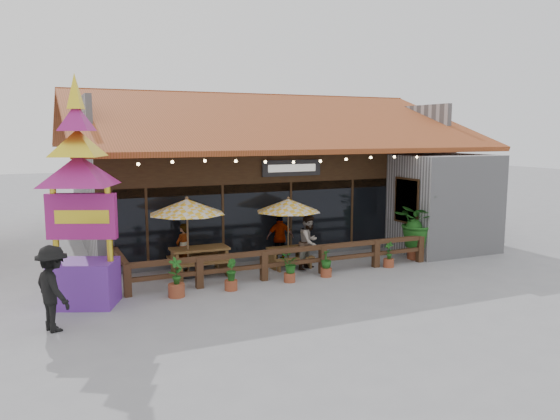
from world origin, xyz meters
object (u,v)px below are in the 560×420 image
picnic_table_right (288,254)px  thai_sign_tower (79,177)px  umbrella_right (288,206)px  picnic_table_left (200,256)px  tropical_plant (417,223)px  pedestrian (53,288)px  umbrella_left (187,207)px

picnic_table_right → thai_sign_tower: bearing=-166.8°
umbrella_right → picnic_table_left: size_ratio=1.28×
umbrella_right → picnic_table_right: umbrella_right is taller
umbrella_right → tropical_plant: size_ratio=1.03×
picnic_table_left → thai_sign_tower: (-3.54, -1.79, 2.75)m
picnic_table_right → picnic_table_left: bearing=175.0°
thai_sign_tower → pedestrian: bearing=-115.9°
umbrella_right → tropical_plant: umbrella_right is taller
picnic_table_left → pedestrian: (-4.33, -3.42, 0.39)m
thai_sign_tower → tropical_plant: size_ratio=2.78×
picnic_table_right → tropical_plant: tropical_plant is taller
picnic_table_left → tropical_plant: (7.55, -1.06, 0.71)m
umbrella_right → picnic_table_left: bearing=178.0°
thai_sign_tower → tropical_plant: thai_sign_tower is taller
umbrella_right → picnic_table_right: bearing=-113.7°
picnic_table_left → pedestrian: bearing=-141.7°
umbrella_right → thai_sign_tower: thai_sign_tower is taller
umbrella_left → pedestrian: 5.21m
picnic_table_left → picnic_table_right: picnic_table_left is taller
umbrella_left → picnic_table_right: 3.79m
umbrella_right → picnic_table_left: 3.35m
picnic_table_right → thai_sign_tower: size_ratio=0.22×
thai_sign_tower → tropical_plant: (11.09, 0.73, -2.03)m
picnic_table_left → picnic_table_right: (2.95, -0.26, -0.14)m
umbrella_left → thai_sign_tower: thai_sign_tower is taller
picnic_table_left → picnic_table_right: size_ratio=1.33×
umbrella_left → pedestrian: size_ratio=1.43×
tropical_plant → picnic_table_left: bearing=172.0°
umbrella_left → pedestrian: umbrella_left is taller
picnic_table_right → thai_sign_tower: 7.26m
umbrella_left → picnic_table_right: size_ratio=2.03×
pedestrian → umbrella_right: bearing=-87.3°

